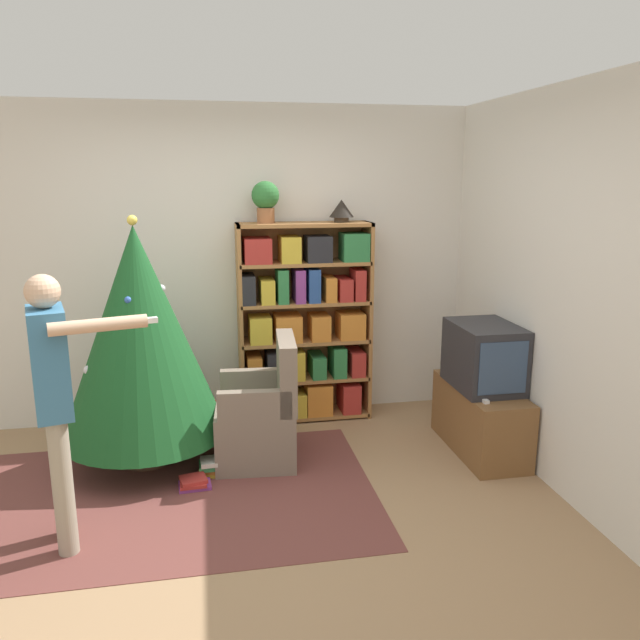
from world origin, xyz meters
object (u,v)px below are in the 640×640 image
at_px(christmas_tree, 140,334).
at_px(armchair, 261,419).
at_px(television, 484,356).
at_px(potted_plant, 265,199).
at_px(table_lamp, 341,209).
at_px(standing_person, 55,391).
at_px(bookshelf, 304,326).

height_order(christmas_tree, armchair, christmas_tree).
bearing_deg(television, potted_plant, 148.84).
relative_size(television, table_lamp, 3.02).
height_order(television, potted_plant, potted_plant).
bearing_deg(armchair, potted_plant, 174.16).
bearing_deg(television, standing_person, -165.36).
distance_m(television, potted_plant, 2.07).
relative_size(bookshelf, potted_plant, 5.05).
bearing_deg(christmas_tree, bookshelf, 26.31).
height_order(armchair, table_lamp, table_lamp).
relative_size(bookshelf, table_lamp, 8.31).
bearing_deg(table_lamp, television, -45.76).
bearing_deg(armchair, bookshelf, 154.27).
height_order(christmas_tree, table_lamp, table_lamp).
relative_size(television, potted_plant, 1.84).
bearing_deg(potted_plant, standing_person, -128.70).
relative_size(christmas_tree, table_lamp, 8.89).
xyz_separation_m(potted_plant, table_lamp, (0.62, 0.00, -0.09)).
relative_size(armchair, potted_plant, 2.80).
xyz_separation_m(christmas_tree, table_lamp, (1.57, 0.63, 0.80)).
xyz_separation_m(television, table_lamp, (-0.88, 0.90, 1.02)).
bearing_deg(bookshelf, standing_person, -134.78).
distance_m(television, armchair, 1.69).
height_order(armchair, standing_person, standing_person).
height_order(standing_person, table_lamp, table_lamp).
xyz_separation_m(armchair, standing_person, (-1.17, -0.86, 0.59)).
distance_m(television, standing_person, 2.91).
relative_size(christmas_tree, armchair, 1.93).
xyz_separation_m(television, christmas_tree, (-2.45, 0.27, 0.22)).
bearing_deg(standing_person, potted_plant, 126.63).
height_order(television, armchair, television).
xyz_separation_m(standing_person, table_lamp, (1.93, 1.64, 0.85)).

